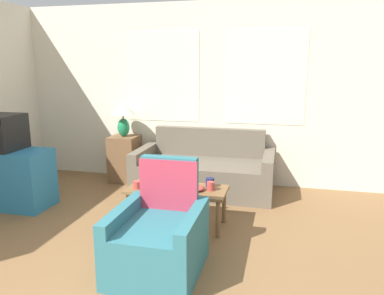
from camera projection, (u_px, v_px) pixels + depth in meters
name	position (u px, v px, depth m)	size (l,w,h in m)	color
wall_back	(219.00, 94.00, 5.41)	(6.98, 0.06, 2.60)	silver
couch	(205.00, 172.00, 5.21)	(1.88, 0.90, 0.83)	#665B4C
armchair	(160.00, 239.00, 3.18)	(0.71, 0.83, 0.92)	#2D6B75
tv_dresser	(6.00, 178.00, 4.62)	(1.12, 0.53, 0.71)	teal
television	(1.00, 132.00, 4.50)	(0.45, 0.49, 0.43)	black
side_table	(125.00, 159.00, 5.64)	(0.40, 0.40, 0.68)	brown
table_lamp	(123.00, 113.00, 5.49)	(0.36, 0.36, 0.51)	#1E8451
coffee_table	(177.00, 193.00, 4.03)	(1.06, 0.50, 0.42)	brown
laptop	(168.00, 181.00, 4.09)	(0.35, 0.26, 0.22)	#47474C
cup_navy	(211.00, 186.00, 3.94)	(0.08, 0.08, 0.09)	#B23D38
cup_yellow	(137.00, 185.00, 4.00)	(0.09, 0.09, 0.08)	#B23D38
cup_white	(210.00, 183.00, 4.05)	(0.09, 0.09, 0.10)	#191E4C
snack_bowl	(195.00, 188.00, 3.94)	(0.19, 0.19, 0.05)	#B23D38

